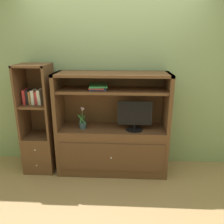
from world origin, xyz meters
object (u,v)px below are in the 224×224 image
(media_console, at_px, (112,140))
(potted_plant, at_px, (83,124))
(bookshelf_tall, at_px, (40,136))
(magazine_stack, at_px, (98,87))
(tv_monitor, at_px, (135,116))
(upright_book_row, at_px, (33,97))

(media_console, bearing_deg, potted_plant, -174.90)
(bookshelf_tall, bearing_deg, magazine_stack, -0.75)
(tv_monitor, bearing_deg, upright_book_row, 177.66)
(magazine_stack, height_order, upright_book_row, magazine_stack)
(upright_book_row, bearing_deg, media_console, 0.22)
(media_console, height_order, magazine_stack, media_console)
(magazine_stack, bearing_deg, upright_book_row, 179.92)
(tv_monitor, relative_size, upright_book_row, 1.84)
(tv_monitor, distance_m, upright_book_row, 1.42)
(media_console, height_order, bookshelf_tall, bookshelf_tall)
(media_console, bearing_deg, upright_book_row, -179.78)
(tv_monitor, xyz_separation_m, magazine_stack, (-0.50, 0.06, 0.38))
(tv_monitor, relative_size, bookshelf_tall, 0.30)
(tv_monitor, distance_m, potted_plant, 0.74)
(potted_plant, distance_m, upright_book_row, 0.78)
(magazine_stack, relative_size, bookshelf_tall, 0.21)
(potted_plant, distance_m, bookshelf_tall, 0.69)
(media_console, xyz_separation_m, bookshelf_tall, (-1.06, 0.01, 0.03))
(upright_book_row, bearing_deg, potted_plant, -2.73)
(media_console, height_order, tv_monitor, media_console)
(media_console, relative_size, tv_monitor, 3.34)
(bookshelf_tall, bearing_deg, upright_book_row, -163.44)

